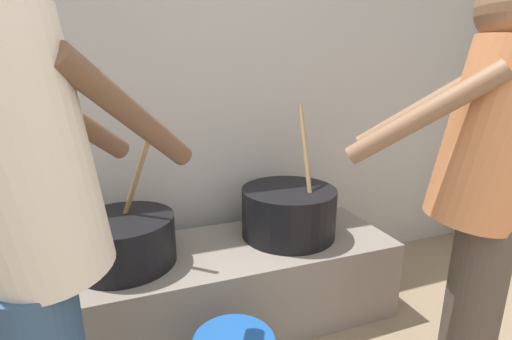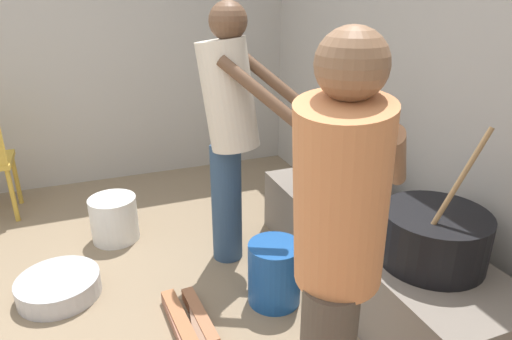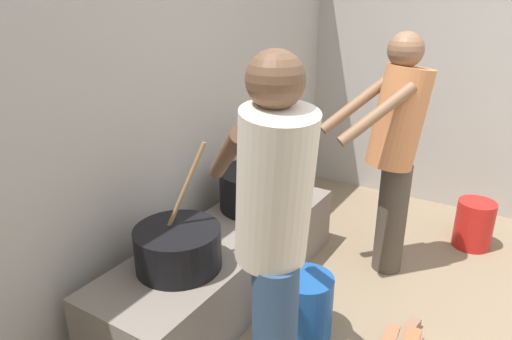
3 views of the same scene
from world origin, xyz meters
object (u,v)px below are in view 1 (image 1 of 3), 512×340
object	(u,v)px
cooking_pot_secondary	(289,211)
cook_in_cream_shirt	(34,222)
cook_in_orange_shirt	(484,183)
cooking_pot_main	(125,240)

from	to	relation	value
cooking_pot_secondary	cook_in_cream_shirt	size ratio (longest dim) A/B	0.44
cooking_pot_secondary	cook_in_orange_shirt	size ratio (longest dim) A/B	0.44
cook_in_orange_shirt	cooking_pot_secondary	bearing A→B (deg)	115.73
cooking_pot_main	cook_in_cream_shirt	world-z (taller)	cook_in_cream_shirt
cooking_pot_main	cooking_pot_secondary	distance (m)	0.86
cooking_pot_secondary	cook_in_cream_shirt	world-z (taller)	cook_in_cream_shirt
cooking_pot_main	cooking_pot_secondary	xyz separation A→B (m)	(0.86, 0.03, 0.02)
cooking_pot_secondary	cooking_pot_main	bearing A→B (deg)	-178.08
cooking_pot_main	cooking_pot_secondary	bearing A→B (deg)	1.92
cooking_pot_main	cook_in_cream_shirt	distance (m)	0.81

